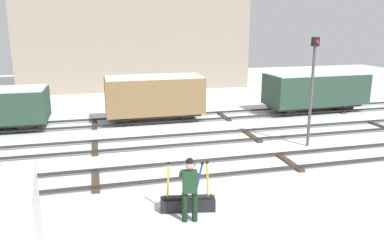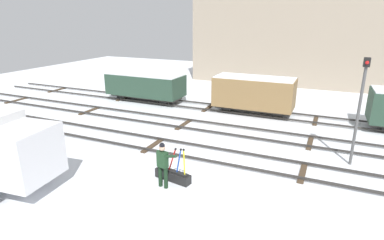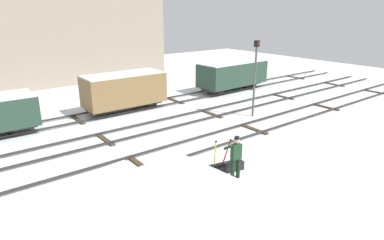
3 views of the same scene
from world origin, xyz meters
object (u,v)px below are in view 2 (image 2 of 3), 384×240
(freight_car_near_switch, at_px, (145,85))
(freight_car_mid_siding, at_px, (254,93))
(switch_lever_frame, at_px, (173,174))
(rail_worker, at_px, (163,162))
(signal_post, at_px, (360,103))

(freight_car_near_switch, bearing_deg, freight_car_mid_siding, 0.87)
(switch_lever_frame, distance_m, freight_car_near_switch, 12.69)
(rail_worker, bearing_deg, switch_lever_frame, 91.15)
(rail_worker, distance_m, freight_car_near_switch, 13.06)
(signal_post, relative_size, freight_car_near_switch, 0.79)
(freight_car_near_switch, height_order, freight_car_mid_siding, freight_car_mid_siding)
(freight_car_mid_siding, bearing_deg, switch_lever_frame, -93.88)
(rail_worker, distance_m, signal_post, 8.29)
(switch_lever_frame, xyz_separation_m, signal_post, (6.33, 4.38, 2.49))
(signal_post, distance_m, freight_car_mid_siding, 8.21)
(signal_post, relative_size, freight_car_mid_siding, 0.90)
(switch_lever_frame, height_order, freight_car_near_switch, freight_car_near_switch)
(switch_lever_frame, distance_m, signal_post, 8.08)
(switch_lever_frame, height_order, rail_worker, rail_worker)
(switch_lever_frame, relative_size, signal_post, 0.34)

